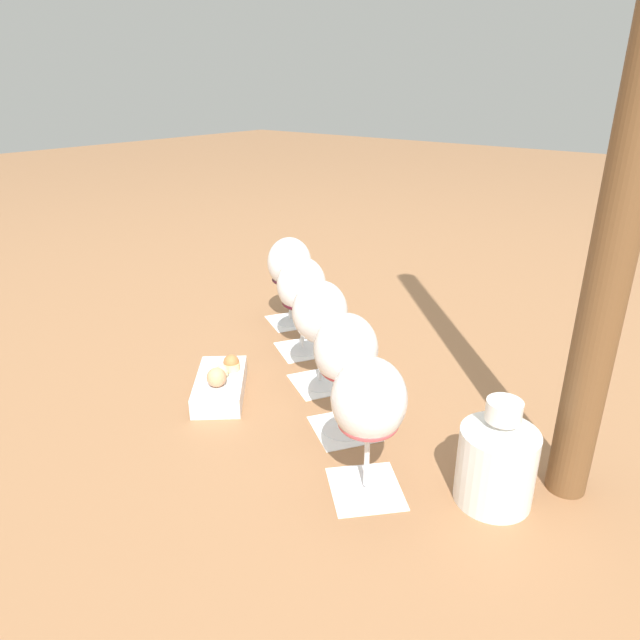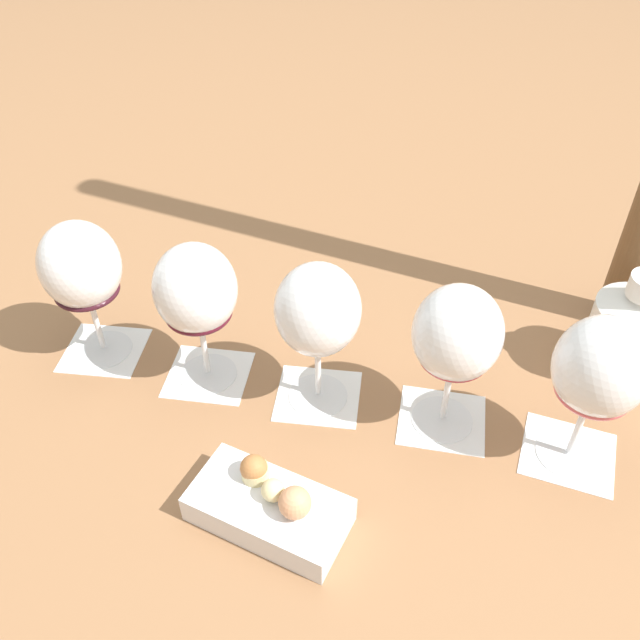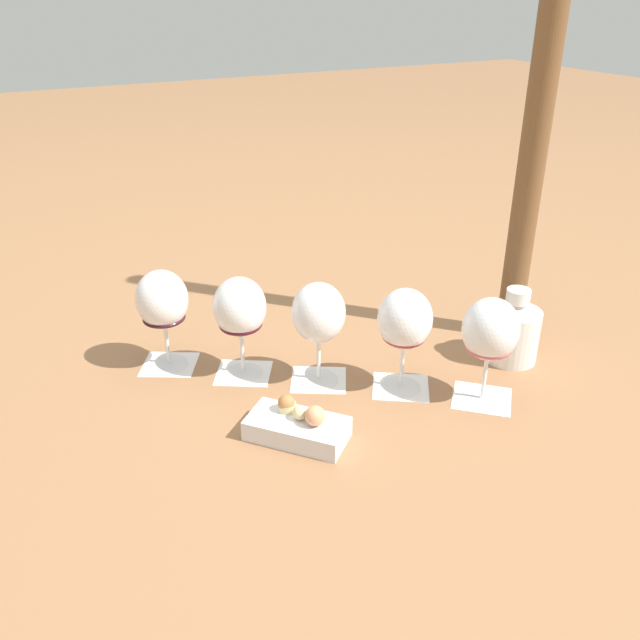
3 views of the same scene
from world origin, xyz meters
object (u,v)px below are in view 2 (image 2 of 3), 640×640
(wine_glass_0, at_px, (600,373))
(wine_glass_3, at_px, (196,294))
(wine_glass_1, at_px, (456,339))
(wine_glass_4, at_px, (81,270))
(wine_glass_2, at_px, (321,315))
(ceramic_vase, at_px, (630,332))
(snack_dish, at_px, (270,506))

(wine_glass_0, bearing_deg, wine_glass_3, -38.72)
(wine_glass_1, xyz_separation_m, wine_glass_3, (0.24, -0.18, 0.00))
(wine_glass_1, relative_size, wine_glass_4, 1.00)
(wine_glass_2, xyz_separation_m, wine_glass_3, (0.12, -0.09, 0.00))
(wine_glass_0, distance_m, ceramic_vase, 0.18)
(wine_glass_1, height_order, wine_glass_2, same)
(wine_glass_0, height_order, wine_glass_1, same)
(wine_glass_3, bearing_deg, wine_glass_4, -39.70)
(wine_glass_2, relative_size, wine_glass_3, 1.00)
(wine_glass_0, height_order, wine_glass_3, same)
(wine_glass_2, bearing_deg, wine_glass_1, 142.35)
(wine_glass_1, distance_m, ceramic_vase, 0.26)
(ceramic_vase, bearing_deg, wine_glass_4, -25.32)
(ceramic_vase, xyz_separation_m, snack_dish, (0.48, 0.04, -0.04))
(ceramic_vase, bearing_deg, wine_glass_3, -21.21)
(wine_glass_1, bearing_deg, wine_glass_0, 137.64)
(wine_glass_3, height_order, snack_dish, wine_glass_3)
(wine_glass_1, bearing_deg, wine_glass_4, -37.86)
(ceramic_vase, distance_m, snack_dish, 0.48)
(snack_dish, bearing_deg, wine_glass_2, -129.22)
(wine_glass_3, relative_size, wine_glass_4, 1.00)
(wine_glass_0, relative_size, wine_glass_2, 1.00)
(wine_glass_0, height_order, wine_glass_2, same)
(wine_glass_4, relative_size, snack_dish, 1.11)
(snack_dish, bearing_deg, wine_glass_3, -88.73)
(wine_glass_2, relative_size, snack_dish, 1.11)
(wine_glass_0, height_order, wine_glass_4, same)
(wine_glass_0, bearing_deg, wine_glass_2, -39.97)
(wine_glass_0, xyz_separation_m, snack_dish, (0.34, -0.05, -0.11))
(wine_glass_0, distance_m, snack_dish, 0.36)
(wine_glass_0, xyz_separation_m, wine_glass_3, (0.35, -0.28, 0.00))
(wine_glass_2, distance_m, wine_glass_3, 0.15)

